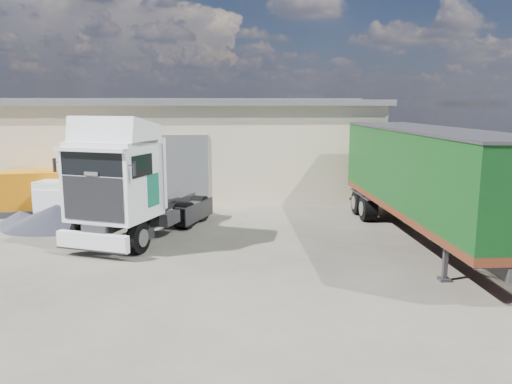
{
  "coord_description": "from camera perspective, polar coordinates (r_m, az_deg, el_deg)",
  "views": [
    {
      "loc": [
        0.62,
        -14.61,
        5.08
      ],
      "look_at": [
        1.88,
        3.0,
        1.96
      ],
      "focal_mm": 35.0,
      "sensor_mm": 36.0,
      "label": 1
    }
  ],
  "objects": [
    {
      "name": "orange_skip",
      "position": [
        25.54,
        -23.74,
        -0.31
      ],
      "size": [
        3.44,
        2.39,
        2.01
      ],
      "rotation": [
        0.0,
        0.0,
        0.12
      ],
      "color": "#2D2D30",
      "rests_on": "ground"
    },
    {
      "name": "gravel_heap",
      "position": [
        22.69,
        -21.93,
        -2.54
      ],
      "size": [
        5.55,
        4.9,
        0.93
      ],
      "rotation": [
        0.0,
        0.0,
        0.1
      ],
      "color": "#21222C",
      "rests_on": "ground"
    },
    {
      "name": "brick_boundary_wall",
      "position": [
        23.61,
        23.42,
        -0.15
      ],
      "size": [
        0.35,
        26.0,
        2.5
      ],
      "primitive_type": "cube",
      "color": "maroon",
      "rests_on": "ground"
    },
    {
      "name": "box_trailer",
      "position": [
        19.23,
        18.79,
        2.0
      ],
      "size": [
        2.86,
        12.74,
        4.22
      ],
      "rotation": [
        0.0,
        0.0,
        -0.01
      ],
      "color": "#2D2D30",
      "rests_on": "ground"
    },
    {
      "name": "ground",
      "position": [
        15.48,
        -6.23,
        -9.2
      ],
      "size": [
        120.0,
        120.0,
        0.0
      ],
      "primitive_type": "plane",
      "color": "#2B2823",
      "rests_on": "ground"
    },
    {
      "name": "warehouse",
      "position": [
        31.41,
        -16.3,
        5.2
      ],
      "size": [
        30.6,
        12.6,
        5.42
      ],
      "color": "beige",
      "rests_on": "ground"
    },
    {
      "name": "tractor_unit",
      "position": [
        18.99,
        -14.36,
        0.29
      ],
      "size": [
        5.07,
        7.33,
        4.69
      ],
      "rotation": [
        0.0,
        0.0,
        -0.39
      ],
      "color": "black",
      "rests_on": "ground"
    },
    {
      "name": "panel_van",
      "position": [
        24.89,
        -20.04,
        -0.26
      ],
      "size": [
        2.75,
        4.56,
        1.74
      ],
      "rotation": [
        0.0,
        0.0,
        -0.26
      ],
      "color": "black",
      "rests_on": "ground"
    }
  ]
}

